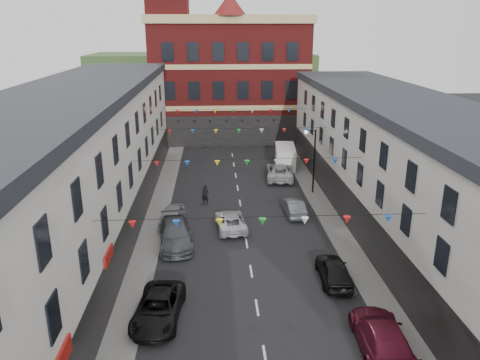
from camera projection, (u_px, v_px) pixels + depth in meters
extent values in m
plane|color=black|center=(251.00, 271.00, 29.37)|extent=(160.00, 160.00, 0.00)
cube|color=#605E5B|center=(145.00, 258.00, 30.86)|extent=(1.80, 64.00, 0.15)
cube|color=#605E5B|center=(350.00, 253.00, 31.62)|extent=(1.80, 64.00, 0.15)
cube|color=silver|center=(55.00, 195.00, 28.11)|extent=(8.00, 56.00, 10.00)
cube|color=black|center=(43.00, 106.00, 26.44)|extent=(8.40, 56.00, 0.70)
cube|color=black|center=(127.00, 244.00, 29.39)|extent=(0.12, 56.00, 3.20)
cube|color=silver|center=(436.00, 195.00, 29.56)|extent=(8.00, 56.00, 9.00)
cube|color=black|center=(447.00, 119.00, 28.05)|extent=(8.40, 56.00, 0.70)
cube|color=black|center=(369.00, 238.00, 30.24)|extent=(0.12, 56.00, 3.20)
cube|color=maroon|center=(229.00, 82.00, 63.08)|extent=(20.00, 12.00, 15.00)
cube|color=tan|center=(228.00, 20.00, 60.58)|extent=(20.60, 12.60, 1.00)
cone|color=maroon|center=(230.00, 4.00, 55.31)|extent=(4.00, 4.00, 2.60)
cube|color=maroon|center=(170.00, 49.00, 58.42)|extent=(5.00, 5.00, 24.00)
cube|color=#305025|center=(203.00, 82.00, 86.40)|extent=(40.00, 14.00, 10.00)
cylinder|color=black|center=(314.00, 162.00, 42.09)|extent=(0.14, 0.14, 6.00)
cylinder|color=black|center=(311.00, 131.00, 41.16)|extent=(0.90, 0.10, 0.10)
sphere|color=beige|center=(306.00, 132.00, 41.17)|extent=(0.36, 0.36, 0.36)
imported|color=black|center=(158.00, 308.00, 24.33)|extent=(2.75, 5.15, 1.38)
imported|color=#464A4F|center=(175.00, 234.00, 32.73)|extent=(2.86, 5.73, 1.60)
imported|color=#92949A|center=(172.00, 217.00, 35.88)|extent=(2.06, 4.36, 1.44)
imported|color=#531022|center=(382.00, 337.00, 21.91)|extent=(2.60, 5.61, 1.59)
imported|color=black|center=(334.00, 270.00, 28.03)|extent=(1.88, 4.33, 1.45)
imported|color=#53585C|center=(294.00, 207.00, 38.09)|extent=(1.52, 4.04, 1.32)
imported|color=#ACADB1|center=(279.00, 171.00, 47.07)|extent=(3.14, 5.84, 1.56)
imported|color=silver|center=(231.00, 221.00, 35.39)|extent=(2.56, 4.77, 1.27)
cube|color=silver|center=(285.00, 157.00, 50.81)|extent=(2.53, 5.41, 2.31)
imported|color=black|center=(205.00, 195.00, 40.19)|extent=(0.73, 0.61, 1.72)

